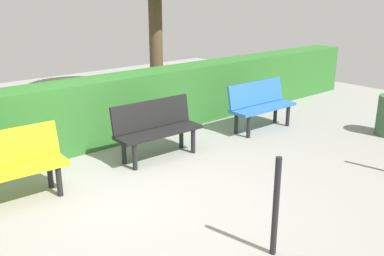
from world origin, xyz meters
TOP-DOWN VIEW (x-y plane):
  - ground_plane at (0.00, 0.00)m, footprint 16.46×16.46m
  - bench_blue at (-3.32, -0.89)m, footprint 1.37×0.50m
  - bench_black at (-1.06, -0.99)m, footprint 1.37×0.49m
  - hedge_row at (-1.05, -2.10)m, footprint 12.46×0.62m
  - railing_post_mid at (-0.40, 1.79)m, footprint 0.06×0.06m

SIDE VIEW (x-z plane):
  - ground_plane at x=0.00m, z-range 0.00..0.00m
  - bench_blue at x=-3.32m, z-range 0.05..0.91m
  - bench_black at x=-1.06m, z-range 0.05..0.91m
  - railing_post_mid at x=-0.40m, z-range 0.00..1.00m
  - hedge_row at x=-1.05m, z-range 0.00..1.09m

